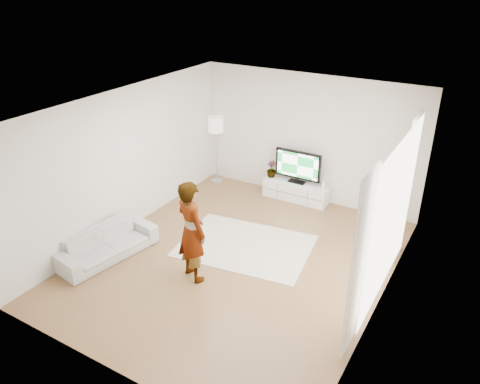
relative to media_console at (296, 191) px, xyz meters
The scene contains 17 objects.
floor 2.78m from the media_console, 87.56° to the right, with size 6.00×6.00×0.00m, color #9C7846.
ceiling 3.79m from the media_console, 87.56° to the right, with size 6.00×6.00×0.00m, color white.
wall_left 3.84m from the media_console, 130.75° to the right, with size 0.02×6.00×2.80m, color silver.
wall_right 3.99m from the media_console, 46.57° to the right, with size 0.02×6.00×2.80m, color silver.
wall_back 1.22m from the media_console, 63.41° to the left, with size 5.00×0.02×2.80m, color silver.
wall_front 5.89m from the media_console, 88.83° to the right, with size 5.00×0.02×2.80m, color silver.
window 3.79m from the media_console, 43.50° to the right, with size 0.01×2.60×2.50m, color white.
curtain_near 4.67m from the media_console, 56.23° to the right, with size 0.04×0.70×2.60m, color white.
curtain_far 3.00m from the media_console, 24.83° to the right, with size 0.04×0.70×2.60m, color white.
media_console is the anchor object (origin of this frame).
television 0.61m from the media_console, 90.00° to the left, with size 1.06×0.21×0.74m.
game_console 0.72m from the media_console, ahead, with size 0.07×0.16×0.21m.
potted_plant 0.74m from the media_console, behind, with size 0.21×0.21×0.38m, color #3F7238.
rug 2.29m from the media_console, 89.98° to the right, with size 2.40×1.73×0.01m, color silver.
player 3.64m from the media_console, 94.46° to the right, with size 0.64×0.42×1.77m, color #334772.
sofa 4.33m from the media_console, 117.32° to the right, with size 1.83×0.72×0.54m, color beige.
floor_lamp 2.39m from the media_console, behind, with size 0.36×0.36×1.62m.
Camera 1 is at (3.60, -6.02, 4.77)m, focal length 35.00 mm.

